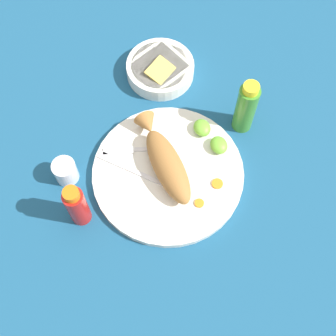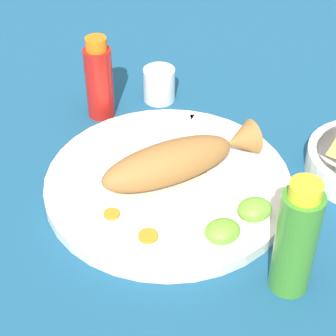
{
  "view_description": "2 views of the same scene",
  "coord_description": "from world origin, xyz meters",
  "px_view_note": "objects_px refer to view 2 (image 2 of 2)",
  "views": [
    {
      "loc": [
        0.42,
        -0.15,
        0.98
      ],
      "look_at": [
        0.0,
        0.0,
        0.04
      ],
      "focal_mm": 50.0,
      "sensor_mm": 36.0,
      "label": 1
    },
    {
      "loc": [
        0.24,
        0.6,
        0.57
      ],
      "look_at": [
        0.0,
        0.0,
        0.04
      ],
      "focal_mm": 65.0,
      "sensor_mm": 36.0,
      "label": 2
    }
  ],
  "objects_px": {
    "fork_far": "(203,146)",
    "hot_sauce_bottle_green": "(296,240)",
    "fried_fish": "(178,160)",
    "salt_cup": "(159,86)",
    "main_plate": "(168,184)",
    "fork_near": "(172,140)",
    "hot_sauce_bottle_red": "(99,80)"
  },
  "relations": [
    {
      "from": "fried_fish",
      "to": "salt_cup",
      "type": "height_order",
      "value": "fried_fish"
    },
    {
      "from": "fried_fish",
      "to": "hot_sauce_bottle_green",
      "type": "xyz_separation_m",
      "value": [
        -0.05,
        0.21,
        0.03
      ]
    },
    {
      "from": "fried_fish",
      "to": "hot_sauce_bottle_green",
      "type": "distance_m",
      "value": 0.22
    },
    {
      "from": "main_plate",
      "to": "fried_fish",
      "type": "height_order",
      "value": "fried_fish"
    },
    {
      "from": "fork_near",
      "to": "hot_sauce_bottle_green",
      "type": "distance_m",
      "value": 0.3
    },
    {
      "from": "fork_near",
      "to": "hot_sauce_bottle_red",
      "type": "bearing_deg",
      "value": 72.97
    },
    {
      "from": "salt_cup",
      "to": "fork_near",
      "type": "bearing_deg",
      "value": 76.03
    },
    {
      "from": "fried_fish",
      "to": "hot_sauce_bottle_green",
      "type": "height_order",
      "value": "hot_sauce_bottle_green"
    },
    {
      "from": "fork_far",
      "to": "hot_sauce_bottle_red",
      "type": "bearing_deg",
      "value": 49.41
    },
    {
      "from": "main_plate",
      "to": "hot_sauce_bottle_red",
      "type": "height_order",
      "value": "hot_sauce_bottle_red"
    },
    {
      "from": "main_plate",
      "to": "salt_cup",
      "type": "distance_m",
      "value": 0.23
    },
    {
      "from": "main_plate",
      "to": "fork_near",
      "type": "bearing_deg",
      "value": -116.08
    },
    {
      "from": "fried_fish",
      "to": "fork_far",
      "type": "relative_size",
      "value": 1.32
    },
    {
      "from": "fork_near",
      "to": "hot_sauce_bottle_green",
      "type": "bearing_deg",
      "value": -129.05
    },
    {
      "from": "fork_near",
      "to": "salt_cup",
      "type": "relative_size",
      "value": 2.45
    },
    {
      "from": "fried_fish",
      "to": "salt_cup",
      "type": "distance_m",
      "value": 0.23
    },
    {
      "from": "main_plate",
      "to": "hot_sauce_bottle_red",
      "type": "bearing_deg",
      "value": -81.8
    },
    {
      "from": "salt_cup",
      "to": "fork_far",
      "type": "bearing_deg",
      "value": 90.9
    },
    {
      "from": "hot_sauce_bottle_green",
      "to": "salt_cup",
      "type": "relative_size",
      "value": 2.77
    },
    {
      "from": "hot_sauce_bottle_red",
      "to": "salt_cup",
      "type": "bearing_deg",
      "value": -176.95
    },
    {
      "from": "hot_sauce_bottle_red",
      "to": "salt_cup",
      "type": "relative_size",
      "value": 2.41
    },
    {
      "from": "fork_far",
      "to": "hot_sauce_bottle_green",
      "type": "bearing_deg",
      "value": -165.47
    },
    {
      "from": "fried_fish",
      "to": "fork_near",
      "type": "bearing_deg",
      "value": -110.92
    },
    {
      "from": "fork_near",
      "to": "hot_sauce_bottle_green",
      "type": "xyz_separation_m",
      "value": [
        -0.03,
        0.29,
        0.06
      ]
    },
    {
      "from": "main_plate",
      "to": "salt_cup",
      "type": "bearing_deg",
      "value": -108.61
    },
    {
      "from": "fried_fish",
      "to": "main_plate",
      "type": "bearing_deg",
      "value": -0.0
    },
    {
      "from": "main_plate",
      "to": "fork_far",
      "type": "xyz_separation_m",
      "value": [
        -0.08,
        -0.05,
        0.01
      ]
    },
    {
      "from": "fork_near",
      "to": "main_plate",
      "type": "bearing_deg",
      "value": -160.77
    },
    {
      "from": "fork_far",
      "to": "hot_sauce_bottle_green",
      "type": "height_order",
      "value": "hot_sauce_bottle_green"
    },
    {
      "from": "main_plate",
      "to": "fork_far",
      "type": "relative_size",
      "value": 1.91
    },
    {
      "from": "main_plate",
      "to": "fork_near",
      "type": "distance_m",
      "value": 0.09
    },
    {
      "from": "fork_far",
      "to": "hot_sauce_bottle_green",
      "type": "relative_size",
      "value": 1.14
    }
  ]
}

